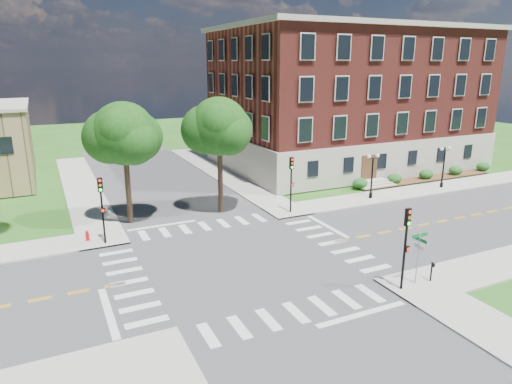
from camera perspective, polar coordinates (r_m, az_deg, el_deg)
name	(u,v)px	position (r m, az deg, el deg)	size (l,w,h in m)	color
ground	(241,260)	(30.28, -1.93, -8.55)	(160.00, 160.00, 0.00)	#285317
road_ew	(241,260)	(30.28, -1.93, -8.54)	(90.00, 12.00, 0.01)	#3D3D3F
road_ns	(241,260)	(30.28, -1.93, -8.54)	(12.00, 90.00, 0.01)	#3D3D3F
sidewalk_ne	(314,182)	(50.02, 7.26, 1.30)	(34.00, 34.00, 0.12)	#9E9B93
crosswalk_east	(332,243)	(33.55, 9.50, -6.27)	(2.20, 10.20, 0.02)	silver
stop_bar_east	(327,226)	(36.70, 8.91, -4.27)	(0.40, 5.50, 0.00)	silver
main_building	(347,98)	(58.95, 11.26, 11.49)	(30.60, 22.40, 16.50)	#B7AFA1
shrub_row	(426,180)	(53.83, 20.43, 1.39)	(18.00, 2.00, 1.30)	#194316
tree_c	(124,134)	(36.79, -16.19, 6.98)	(4.92, 4.92, 9.60)	#322819
tree_d	(219,127)	(38.06, -4.63, 8.12)	(4.84, 4.84, 9.77)	#322819
traffic_signal_se	(406,238)	(26.55, 18.24, -5.53)	(0.36, 0.42, 4.80)	black
traffic_signal_ne	(291,177)	(38.59, 4.43, 1.82)	(0.34, 0.37, 4.80)	black
traffic_signal_nw	(102,202)	(33.45, -18.74, -1.19)	(0.36, 0.41, 4.80)	black
twin_lamp_west	(372,173)	(44.13, 14.32, 2.27)	(1.36, 0.36, 4.23)	black
twin_lamp_east	(444,164)	(50.35, 22.42, 3.20)	(1.36, 0.36, 4.23)	black
street_sign_pole	(419,249)	(27.76, 19.67, -6.67)	(1.10, 1.10, 3.10)	gray
push_button_post	(432,270)	(28.95, 21.11, -9.14)	(0.14, 0.21, 1.20)	black
fire_hydrant	(87,236)	(35.25, -20.33, -5.16)	(0.35, 0.35, 0.75)	red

